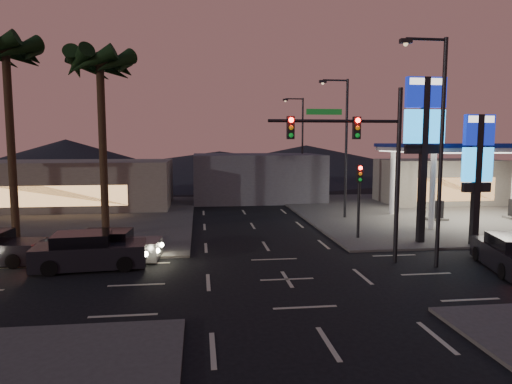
{
  "coord_description": "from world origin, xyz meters",
  "views": [
    {
      "loc": [
        -3.5,
        -17.79,
        5.58
      ],
      "look_at": [
        -0.59,
        5.49,
        3.0
      ],
      "focal_mm": 32.0,
      "sensor_mm": 36.0,
      "label": 1
    }
  ],
  "objects": [
    {
      "name": "ground",
      "position": [
        0.0,
        0.0,
        0.0
      ],
      "size": [
        140.0,
        140.0,
        0.0
      ],
      "primitive_type": "plane",
      "color": "black",
      "rests_on": "ground"
    },
    {
      "name": "corner_lot_ne",
      "position": [
        16.0,
        16.0,
        0.06
      ],
      "size": [
        24.0,
        24.0,
        0.12
      ],
      "primitive_type": "cube",
      "color": "#47443F",
      "rests_on": "ground"
    },
    {
      "name": "corner_lot_nw",
      "position": [
        -16.0,
        16.0,
        0.06
      ],
      "size": [
        24.0,
        24.0,
        0.12
      ],
      "primitive_type": "cube",
      "color": "#47443F",
      "rests_on": "ground"
    },
    {
      "name": "gas_station",
      "position": [
        16.0,
        12.0,
        5.08
      ],
      "size": [
        12.2,
        8.2,
        5.47
      ],
      "color": "silver",
      "rests_on": "ground"
    },
    {
      "name": "convenience_store",
      "position": [
        18.0,
        21.0,
        2.0
      ],
      "size": [
        10.0,
        6.0,
        4.0
      ],
      "primitive_type": "cube",
      "color": "#726B5B",
      "rests_on": "ground"
    },
    {
      "name": "pylon_sign_tall",
      "position": [
        8.5,
        5.5,
        6.39
      ],
      "size": [
        2.2,
        0.35,
        9.0
      ],
      "color": "black",
      "rests_on": "ground"
    },
    {
      "name": "pylon_sign_short",
      "position": [
        11.0,
        4.5,
        4.66
      ],
      "size": [
        1.6,
        0.35,
        7.0
      ],
      "color": "black",
      "rests_on": "ground"
    },
    {
      "name": "traffic_signal_mast",
      "position": [
        3.76,
        1.99,
        5.23
      ],
      "size": [
        6.1,
        0.39,
        8.0
      ],
      "color": "black",
      "rests_on": "ground"
    },
    {
      "name": "pedestal_signal",
      "position": [
        5.5,
        6.98,
        2.92
      ],
      "size": [
        0.32,
        0.39,
        4.3
      ],
      "color": "black",
      "rests_on": "ground"
    },
    {
      "name": "streetlight_near",
      "position": [
        6.79,
        1.0,
        5.72
      ],
      "size": [
        2.14,
        0.25,
        10.0
      ],
      "color": "black",
      "rests_on": "ground"
    },
    {
      "name": "streetlight_mid",
      "position": [
        6.79,
        14.0,
        5.72
      ],
      "size": [
        2.14,
        0.25,
        10.0
      ],
      "color": "black",
      "rests_on": "ground"
    },
    {
      "name": "streetlight_far",
      "position": [
        6.79,
        28.0,
        5.72
      ],
      "size": [
        2.14,
        0.25,
        10.0
      ],
      "color": "black",
      "rests_on": "ground"
    },
    {
      "name": "palm_a",
      "position": [
        -9.0,
        9.5,
        9.43
      ],
      "size": [
        4.41,
        4.41,
        10.86
      ],
      "color": "black",
      "rests_on": "ground"
    },
    {
      "name": "palm_b",
      "position": [
        -14.0,
        9.5,
        9.97
      ],
      "size": [
        4.41,
        4.41,
        11.46
      ],
      "color": "black",
      "rests_on": "ground"
    },
    {
      "name": "building_far_west",
      "position": [
        -14.0,
        22.0,
        2.0
      ],
      "size": [
        16.0,
        8.0,
        4.0
      ],
      "primitive_type": "cube",
      "color": "#726B5B",
      "rests_on": "ground"
    },
    {
      "name": "building_far_mid",
      "position": [
        2.0,
        26.0,
        2.2
      ],
      "size": [
        12.0,
        9.0,
        4.4
      ],
      "primitive_type": "cube",
      "color": "#4C4C51",
      "rests_on": "ground"
    },
    {
      "name": "hill_left",
      "position": [
        -25.0,
        60.0,
        3.0
      ],
      "size": [
        40.0,
        40.0,
        6.0
      ],
      "primitive_type": "cone",
      "color": "black",
      "rests_on": "ground"
    },
    {
      "name": "hill_right",
      "position": [
        15.0,
        60.0,
        2.5
      ],
      "size": [
        50.0,
        50.0,
        5.0
      ],
      "primitive_type": "cone",
      "color": "black",
      "rests_on": "ground"
    },
    {
      "name": "hill_center",
      "position": [
        0.0,
        60.0,
        2.0
      ],
      "size": [
        60.0,
        60.0,
        4.0
      ],
      "primitive_type": "cone",
      "color": "black",
      "rests_on": "ground"
    },
    {
      "name": "car_lane_a_front",
      "position": [
        -8.4,
        2.73,
        0.74
      ],
      "size": [
        5.03,
        2.42,
        1.6
      ],
      "color": "black",
      "rests_on": "ground"
    },
    {
      "name": "car_lane_b_front",
      "position": [
        -7.62,
        3.91,
        0.67
      ],
      "size": [
        4.54,
        2.15,
        1.44
      ],
      "color": "#515153",
      "rests_on": "ground"
    }
  ]
}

